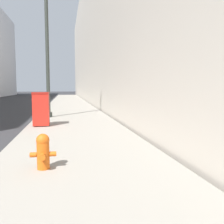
# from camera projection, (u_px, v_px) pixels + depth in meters

# --- Properties ---
(sidewalk_right) EXTENTS (3.67, 60.00, 0.12)m
(sidewalk_right) POSITION_uv_depth(u_px,v_px,m) (70.00, 105.00, 21.69)
(sidewalk_right) COLOR gray
(sidewalk_right) RESTS_ON ground
(building_right_stone) EXTENTS (12.00, 60.00, 14.89)m
(building_right_stone) POSITION_uv_depth(u_px,v_px,m) (134.00, 39.00, 30.23)
(building_right_stone) COLOR beige
(building_right_stone) RESTS_ON ground
(fire_hydrant) EXTENTS (0.46, 0.35, 0.65)m
(fire_hydrant) POSITION_uv_depth(u_px,v_px,m) (43.00, 151.00, 4.50)
(fire_hydrant) COLOR #D15614
(fire_hydrant) RESTS_ON sidewalk_right
(trash_bin) EXTENTS (0.61, 0.61, 1.30)m
(trash_bin) POSITION_uv_depth(u_px,v_px,m) (41.00, 109.00, 9.57)
(trash_bin) COLOR red
(trash_bin) RESTS_ON sidewalk_right
(lamppost) EXTENTS (0.44, 0.44, 6.28)m
(lamppost) POSITION_uv_depth(u_px,v_px,m) (47.00, 44.00, 12.14)
(lamppost) COLOR #2D332D
(lamppost) RESTS_ON sidewalk_right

